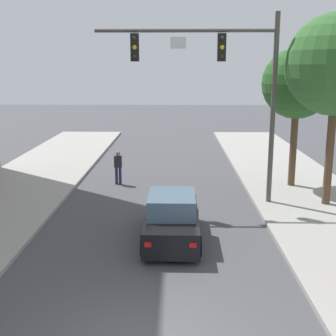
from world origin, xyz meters
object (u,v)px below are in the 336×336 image
Objects in this scene: traffic_signal_mast at (223,73)px; car_lead_black at (172,219)px; pedestrian_crossing_road at (118,166)px; street_tree_third at (297,84)px.

car_lead_black is (-1.95, -3.93, -4.64)m from traffic_signal_mast.
car_lead_black is 2.60× the size of pedestrian_crossing_road.
car_lead_black is 9.56m from street_tree_third.
traffic_signal_mast is 4.52m from street_tree_third.
street_tree_third is (3.62, 2.66, -0.53)m from traffic_signal_mast.
car_lead_black is at bearing -116.36° from traffic_signal_mast.
pedestrian_crossing_road is at bearing 145.17° from traffic_signal_mast.
car_lead_black is at bearing -69.48° from pedestrian_crossing_road.
car_lead_black is 0.67× the size of street_tree_third.
traffic_signal_mast is at bearing 63.64° from car_lead_black.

